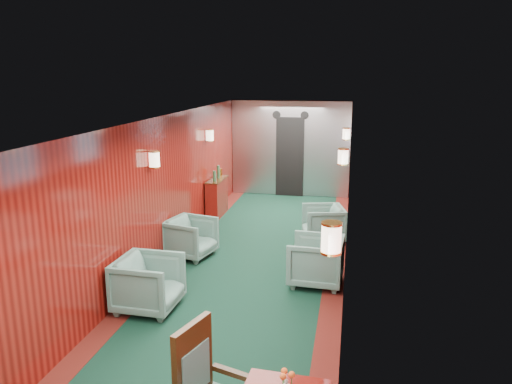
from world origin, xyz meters
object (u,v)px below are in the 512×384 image
armchair_right_far (323,223)px  armchair_left_far (191,238)px  credenza (217,197)px  armchair_left_near (149,284)px  armchair_right_near (316,261)px

armchair_right_far → armchair_left_far: bearing=-73.7°
credenza → armchair_left_far: bearing=-84.7°
armchair_left_near → credenza: bearing=5.8°
credenza → armchair_right_far: credenza is taller
armchair_right_near → armchair_right_far: size_ratio=1.07×
armchair_left_near → armchair_left_far: size_ratio=1.08×
armchair_left_far → credenza: bearing=19.2°
credenza → armchair_left_near: size_ratio=1.37×
armchair_left_near → armchair_left_far: bearing=3.9°
armchair_left_near → armchair_right_near: armchair_left_near is taller
armchair_left_far → armchair_right_near: size_ratio=0.94×
armchair_left_far → armchair_right_far: size_ratio=1.01×
armchair_right_far → armchair_right_near: bearing=-13.6°
armchair_left_near → armchair_right_far: armchair_left_near is taller
armchair_left_far → armchair_right_far: (2.17, 1.26, -0.00)m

